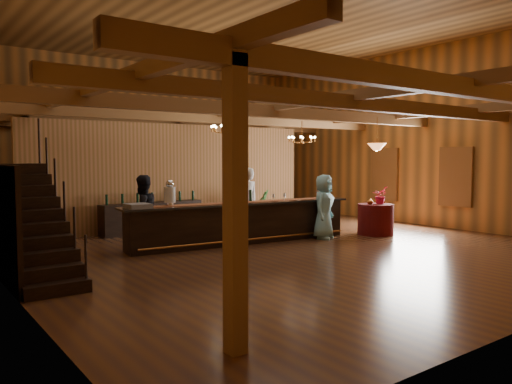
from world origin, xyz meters
TOP-DOWN VIEW (x-y plane):
  - floor at (0.00, 0.00)m, footprint 14.00×14.00m
  - ceiling at (0.00, 0.00)m, footprint 14.00×14.00m
  - wall_back at (0.00, 7.00)m, footprint 12.00×0.10m
  - wall_right at (6.00, 0.00)m, footprint 0.10×14.00m
  - beam_grid at (0.00, 0.51)m, footprint 11.90×13.90m
  - support_posts at (0.00, -0.50)m, footprint 9.20×10.20m
  - partition_wall at (-0.50, 3.50)m, footprint 9.00×0.18m
  - window_right_front at (5.95, -1.60)m, footprint 0.12×1.05m
  - window_right_back at (5.95, 1.00)m, footprint 0.12×1.05m
  - staircase at (-5.45, -0.74)m, footprint 1.00×2.80m
  - backroom_boxes at (-0.29, 5.50)m, footprint 4.10×0.60m
  - tasting_bar at (-0.48, 0.16)m, footprint 6.09×1.37m
  - beverage_dispenser at (-2.32, 0.40)m, footprint 0.26×0.26m
  - glass_rack_tray at (-3.10, 0.39)m, footprint 0.50×0.50m
  - raffle_drum at (1.95, -0.13)m, footprint 0.34×0.24m
  - bar_bottle_0 at (-0.62, 0.30)m, footprint 0.07×0.07m
  - bar_bottle_1 at (-0.53, 0.29)m, footprint 0.07×0.07m
  - bar_bottle_2 at (-0.16, 0.25)m, footprint 0.07×0.07m
  - backbar_shelf at (-1.50, 3.14)m, footprint 3.04×0.68m
  - round_table at (3.25, -0.90)m, footprint 0.97×0.97m
  - chandelier_left at (-0.57, 0.68)m, footprint 0.80×0.80m
  - chandelier_right at (2.55, 1.37)m, footprint 0.80×0.80m
  - pendant_lamp at (3.25, -0.90)m, footprint 0.52×0.52m
  - bartender at (0.28, 1.03)m, footprint 0.68×0.45m
  - staff_second at (-2.78, 0.90)m, footprint 0.97×0.84m
  - guest at (1.60, -0.56)m, footprint 0.97×0.84m
  - floor_plant at (1.86, 2.51)m, footprint 0.67×0.56m
  - table_flowers at (3.38, -0.93)m, footprint 0.54×0.51m
  - table_vase at (3.10, -0.83)m, footprint 0.18×0.18m

SIDE VIEW (x-z plane):
  - floor at x=0.00m, z-range 0.00..0.00m
  - round_table at x=3.25m, z-range 0.00..0.84m
  - backbar_shelf at x=-1.50m, z-range 0.00..0.85m
  - tasting_bar at x=-0.48m, z-range 0.00..1.02m
  - backroom_boxes at x=-0.29m, z-range -0.02..1.08m
  - floor_plant at x=1.86m, z-range 0.00..1.12m
  - guest at x=1.60m, z-range 0.00..1.68m
  - staff_second at x=-2.78m, z-range 0.00..1.71m
  - bartender at x=0.28m, z-range 0.00..1.84m
  - table_vase at x=3.10m, z-range 0.84..1.12m
  - staircase at x=-5.45m, z-range 0.00..2.00m
  - glass_rack_tray at x=-3.10m, z-range 1.01..1.11m
  - table_flowers at x=3.38m, z-range 0.84..1.32m
  - bar_bottle_0 at x=-0.62m, z-range 1.01..1.31m
  - bar_bottle_1 at x=-0.53m, z-range 1.01..1.31m
  - bar_bottle_2 at x=-0.16m, z-range 1.01..1.31m
  - raffle_drum at x=1.95m, z-range 1.03..1.33m
  - beverage_dispenser at x=-2.32m, z-range 0.99..1.59m
  - window_right_front at x=5.95m, z-range 0.67..2.42m
  - window_right_back at x=5.95m, z-range 0.67..2.42m
  - partition_wall at x=-0.50m, z-range 0.00..3.10m
  - support_posts at x=0.00m, z-range 0.00..3.20m
  - pendant_lamp at x=3.25m, z-range 1.95..2.85m
  - chandelier_right at x=2.55m, z-range 2.31..3.01m
  - wall_back at x=0.00m, z-range 0.00..5.50m
  - wall_right at x=6.00m, z-range 0.00..5.50m
  - chandelier_left at x=-0.57m, z-range 2.57..3.09m
  - beam_grid at x=0.00m, z-range 3.05..3.44m
  - ceiling at x=0.00m, z-range 5.50..5.50m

